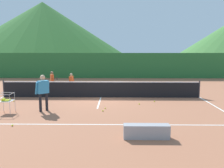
{
  "coord_description": "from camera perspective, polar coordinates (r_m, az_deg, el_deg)",
  "views": [
    {
      "loc": [
        0.92,
        -14.47,
        2.9
      ],
      "look_at": [
        0.69,
        -0.74,
        0.93
      ],
      "focal_mm": 39.06,
      "sensor_mm": 36.0,
      "label": 1
    }
  ],
  "objects": [
    {
      "name": "instructor",
      "position": [
        11.82,
        -15.84,
        -1.24
      ],
      "size": [
        0.64,
        0.79,
        1.71
      ],
      "color": "black",
      "rests_on": "ground"
    },
    {
      "name": "windscreen_fence",
      "position": [
        24.5,
        -1.19,
        4.33
      ],
      "size": [
        26.36,
        0.08,
        2.53
      ],
      "primitive_type": "cube",
      "color": "#286B33",
      "rests_on": "ground"
    },
    {
      "name": "tennis_ball_0",
      "position": [
        13.71,
        9.89,
        -4.01
      ],
      "size": [
        0.07,
        0.07,
        0.07
      ],
      "primitive_type": "sphere",
      "color": "yellow",
      "rests_on": "ground"
    },
    {
      "name": "student_1",
      "position": [
        17.0,
        -9.5,
        0.8
      ],
      "size": [
        0.32,
        0.51,
        1.26
      ],
      "color": "silver",
      "rests_on": "ground"
    },
    {
      "name": "tennis_ball_1",
      "position": [
        10.11,
        -22.3,
        -8.92
      ],
      "size": [
        0.07,
        0.07,
        0.07
      ],
      "primitive_type": "sphere",
      "color": "yellow",
      "rests_on": "ground"
    },
    {
      "name": "line_service_center",
      "position": [
        14.79,
        -2.62,
        -3.13
      ],
      "size": [
        0.08,
        5.68,
        0.01
      ],
      "primitive_type": "cube",
      "color": "white",
      "rests_on": "ground"
    },
    {
      "name": "tennis_ball_4",
      "position": [
        11.97,
        -1.6,
        -5.68
      ],
      "size": [
        0.07,
        0.07,
        0.07
      ],
      "primitive_type": "sphere",
      "color": "yellow",
      "rests_on": "ground"
    },
    {
      "name": "ground_plane",
      "position": [
        14.79,
        -2.62,
        -3.14
      ],
      "size": [
        120.0,
        120.0,
        0.0
      ],
      "primitive_type": "plane",
      "color": "#A86647"
    },
    {
      "name": "tennis_ball_2",
      "position": [
        12.95,
        6.39,
        -4.66
      ],
      "size": [
        0.07,
        0.07,
        0.07
      ],
      "primitive_type": "sphere",
      "color": "yellow",
      "rests_on": "ground"
    },
    {
      "name": "ball_cart",
      "position": [
        12.16,
        -23.62,
        -3.47
      ],
      "size": [
        0.58,
        0.58,
        0.9
      ],
      "color": "#B7B7BC",
      "rests_on": "ground"
    },
    {
      "name": "student_0",
      "position": [
        17.51,
        -13.8,
        1.12
      ],
      "size": [
        0.6,
        0.57,
        1.37
      ],
      "color": "navy",
      "rests_on": "ground"
    },
    {
      "name": "hill_1",
      "position": [
        85.61,
        -15.77,
        12.01
      ],
      "size": [
        57.33,
        57.33,
        18.2
      ],
      "primitive_type": "cone",
      "color": "#2D6628",
      "rests_on": "ground"
    },
    {
      "name": "hill_2",
      "position": [
        81.1,
        -19.92,
        9.69
      ],
      "size": [
        39.48,
        39.48,
        11.51
      ],
      "primitive_type": "cone",
      "color": "#427A38",
      "rests_on": "ground"
    },
    {
      "name": "tennis_ball_5",
      "position": [
        14.66,
        -22.0,
        -3.7
      ],
      "size": [
        0.07,
        0.07,
        0.07
      ],
      "primitive_type": "sphere",
      "color": "yellow",
      "rests_on": "ground"
    },
    {
      "name": "line_sideline_west",
      "position": [
        16.3,
        -24.17,
        -2.79
      ],
      "size": [
        0.08,
        10.82,
        0.01
      ],
      "primitive_type": "cube",
      "color": "white",
      "rests_on": "ground"
    },
    {
      "name": "tennis_net",
      "position": [
        14.7,
        -2.63,
        -1.23
      ],
      "size": [
        11.9,
        0.08,
        1.05
      ],
      "color": "#333338",
      "rests_on": "ground"
    },
    {
      "name": "line_baseline_near",
      "position": [
        9.59,
        -4.63,
        -9.42
      ],
      "size": [
        11.98,
        0.08,
        0.01
      ],
      "primitive_type": "cube",
      "color": "white",
      "rests_on": "ground"
    },
    {
      "name": "courtside_bench",
      "position": [
        8.19,
        8.06,
        -10.93
      ],
      "size": [
        1.5,
        0.36,
        0.46
      ],
      "primitive_type": "cube",
      "color": "#99999E",
      "rests_on": "ground"
    },
    {
      "name": "tennis_ball_3",
      "position": [
        11.5,
        -2.16,
        -6.26
      ],
      "size": [
        0.07,
        0.07,
        0.07
      ],
      "primitive_type": "sphere",
      "color": "yellow",
      "rests_on": "ground"
    },
    {
      "name": "line_baseline_far",
      "position": [
        20.15,
        -1.66,
        -0.1
      ],
      "size": [
        11.98,
        0.08,
        0.01
      ],
      "primitive_type": "cube",
      "color": "white",
      "rests_on": "ground"
    },
    {
      "name": "line_sideline_east",
      "position": [
        15.61,
        19.94,
        -3.02
      ],
      "size": [
        0.08,
        10.82,
        0.01
      ],
      "primitive_type": "cube",
      "color": "white",
      "rests_on": "ground"
    }
  ]
}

